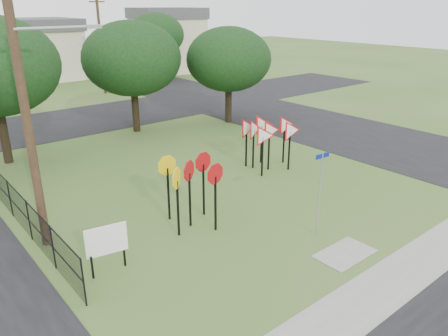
# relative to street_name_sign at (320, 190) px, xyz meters

# --- Properties ---
(ground) EXTENTS (140.00, 140.00, 0.00)m
(ground) POSITION_rel_street_name_sign_xyz_m (-0.26, 0.98, -1.75)
(ground) COLOR #385A21
(sidewalk) EXTENTS (30.00, 1.60, 0.02)m
(sidewalk) POSITION_rel_street_name_sign_xyz_m (-0.26, -3.22, -1.74)
(sidewalk) COLOR gray
(sidewalk) RESTS_ON ground
(planting_strip) EXTENTS (30.00, 0.80, 0.02)m
(planting_strip) POSITION_rel_street_name_sign_xyz_m (-0.26, -4.42, -1.74)
(planting_strip) COLOR #385A21
(planting_strip) RESTS_ON ground
(street_right) EXTENTS (8.00, 50.00, 0.02)m
(street_right) POSITION_rel_street_name_sign_xyz_m (11.74, 10.98, -1.74)
(street_right) COLOR black
(street_right) RESTS_ON ground
(street_far) EXTENTS (60.00, 8.00, 0.02)m
(street_far) POSITION_rel_street_name_sign_xyz_m (-0.26, 20.98, -1.74)
(street_far) COLOR black
(street_far) RESTS_ON ground
(curb_pad) EXTENTS (2.00, 1.20, 0.02)m
(curb_pad) POSITION_rel_street_name_sign_xyz_m (-0.26, -1.42, -1.74)
(curb_pad) COLOR gray
(curb_pad) RESTS_ON ground
(street_name_sign) EXTENTS (0.63, 0.06, 3.05)m
(street_name_sign) POSITION_rel_street_name_sign_xyz_m (0.00, 0.00, 0.00)
(street_name_sign) COLOR #9C9FA4
(street_name_sign) RESTS_ON ground
(stop_sign_cluster) EXTENTS (2.39, 1.87, 2.57)m
(stop_sign_cluster) POSITION_rel_street_name_sign_xyz_m (-2.95, 3.43, 0.15)
(stop_sign_cluster) COLOR black
(stop_sign_cluster) RESTS_ON ground
(yield_sign_cluster) EXTENTS (3.20, 2.08, 2.54)m
(yield_sign_cluster) POSITION_rel_street_name_sign_xyz_m (3.40, 5.95, 0.12)
(yield_sign_cluster) COLOR black
(yield_sign_cluster) RESTS_ON ground
(info_board) EXTENTS (1.25, 0.27, 1.57)m
(info_board) POSITION_rel_street_name_sign_xyz_m (-6.66, 2.56, -0.70)
(info_board) COLOR black
(info_board) RESTS_ON ground
(utility_pole_main) EXTENTS (3.55, 0.33, 10.00)m
(utility_pole_main) POSITION_rel_street_name_sign_xyz_m (-7.50, 5.48, 3.47)
(utility_pole_main) COLOR #463220
(utility_pole_main) RESTS_ON ground
(far_pole_a) EXTENTS (1.40, 0.24, 9.00)m
(far_pole_a) POSITION_rel_street_name_sign_xyz_m (-2.26, 24.98, 2.85)
(far_pole_a) COLOR #463220
(far_pole_a) RESTS_ON ground
(far_pole_b) EXTENTS (1.40, 0.24, 8.50)m
(far_pole_b) POSITION_rel_street_name_sign_xyz_m (5.74, 28.98, 2.60)
(far_pole_b) COLOR #463220
(far_pole_b) RESTS_ON ground
(fence_run) EXTENTS (0.05, 11.55, 1.50)m
(fence_run) POSITION_rel_street_name_sign_xyz_m (-7.86, 7.23, -0.96)
(fence_run) COLOR black
(fence_run) RESTS_ON ground
(house_mid) EXTENTS (8.40, 8.40, 6.20)m
(house_mid) POSITION_rel_street_name_sign_xyz_m (3.74, 40.98, 1.40)
(house_mid) COLOR beige
(house_mid) RESTS_ON ground
(house_right) EXTENTS (8.30, 8.30, 7.20)m
(house_right) POSITION_rel_street_name_sign_xyz_m (17.74, 36.98, 1.90)
(house_right) COLOR beige
(house_right) RESTS_ON ground
(tree_near_mid) EXTENTS (6.00, 6.00, 6.80)m
(tree_near_mid) POSITION_rel_street_name_sign_xyz_m (1.74, 15.98, 2.79)
(tree_near_mid) COLOR black
(tree_near_mid) RESTS_ON ground
(tree_near_right) EXTENTS (5.60, 5.60, 6.33)m
(tree_near_right) POSITION_rel_street_name_sign_xyz_m (7.74, 13.98, 2.48)
(tree_near_right) COLOR black
(tree_near_right) RESTS_ON ground
(tree_far_right) EXTENTS (6.00, 6.00, 6.80)m
(tree_far_right) POSITION_rel_street_name_sign_xyz_m (13.74, 32.98, 2.79)
(tree_far_right) COLOR black
(tree_far_right) RESTS_ON ground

